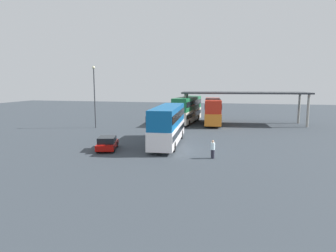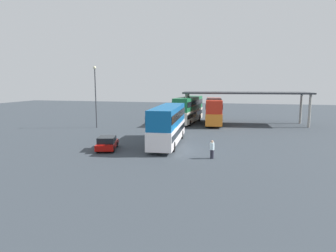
% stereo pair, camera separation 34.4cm
% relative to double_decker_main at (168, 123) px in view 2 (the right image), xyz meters
% --- Properties ---
extents(ground_plane, '(140.00, 140.00, 0.00)m').
position_rel_double_decker_main_xyz_m(ground_plane, '(1.39, -2.98, -2.28)').
color(ground_plane, '#353D44').
extents(double_decker_main, '(3.26, 11.38, 4.14)m').
position_rel_double_decker_main_xyz_m(double_decker_main, '(0.00, 0.00, 0.00)').
color(double_decker_main, white).
rests_on(double_decker_main, ground_plane).
extents(parked_hatchback, '(2.66, 4.07, 1.35)m').
position_rel_double_decker_main_xyz_m(parked_hatchback, '(-5.29, -4.08, -1.60)').
color(parked_hatchback, '#A20C08').
rests_on(parked_hatchback, ground_plane).
extents(double_decker_near_canopy, '(3.31, 11.36, 4.30)m').
position_rel_double_decker_main_xyz_m(double_decker_near_canopy, '(-0.68, 17.36, 0.08)').
color(double_decker_near_canopy, silver).
rests_on(double_decker_near_canopy, ground_plane).
extents(double_decker_mid_row, '(3.37, 10.52, 4.05)m').
position_rel_double_decker_main_xyz_m(double_decker_mid_row, '(3.52, 16.95, -0.05)').
color(double_decker_mid_row, orange).
rests_on(double_decker_mid_row, ground_plane).
extents(depot_canopy, '(20.08, 7.35, 5.18)m').
position_rel_double_decker_main_xyz_m(depot_canopy, '(8.32, 18.05, 2.56)').
color(depot_canopy, '#33353A').
rests_on(depot_canopy, ground_plane).
extents(lamppost_tall, '(0.44, 0.44, 9.04)m').
position_rel_double_decker_main_xyz_m(lamppost_tall, '(-13.15, 9.07, 3.31)').
color(lamppost_tall, '#33353A').
rests_on(lamppost_tall, ground_plane).
extents(pedestrian_waiting, '(0.38, 0.38, 1.64)m').
position_rel_double_decker_main_xyz_m(pedestrian_waiting, '(5.23, -5.11, -1.46)').
color(pedestrian_waiting, '#262633').
rests_on(pedestrian_waiting, ground_plane).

